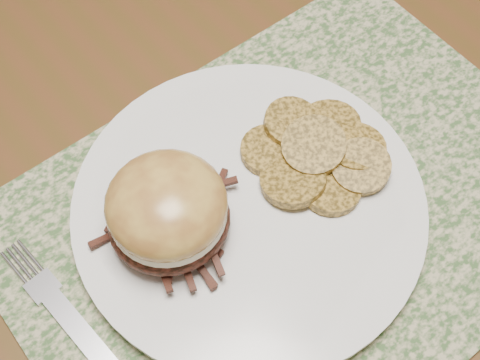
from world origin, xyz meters
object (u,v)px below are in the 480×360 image
at_px(dining_table, 98,138).
at_px(dinner_plate, 249,207).
at_px(fork, 80,332).
at_px(pork_sandwich, 168,211).

xyz_separation_m(dining_table, dinner_plate, (0.04, -0.19, 0.09)).
bearing_deg(fork, dining_table, 53.89).
xyz_separation_m(pork_sandwich, fork, (-0.09, -0.02, -0.05)).
distance_m(dinner_plate, pork_sandwich, 0.08).
relative_size(dining_table, fork, 8.05).
relative_size(pork_sandwich, fork, 0.58).
height_order(dinner_plate, fork, dinner_plate).
bearing_deg(pork_sandwich, dining_table, 95.30).
bearing_deg(dining_table, fork, -121.25).
bearing_deg(fork, pork_sandwich, 6.35).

